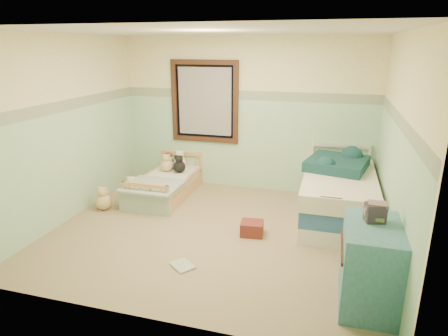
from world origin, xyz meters
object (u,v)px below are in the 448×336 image
(floor_book, at_px, (182,266))
(plush_floor_tan, at_px, (104,202))
(dresser, at_px, (370,265))
(red_pillow, at_px, (252,228))
(toddler_bed_frame, at_px, (166,189))
(twin_bed_frame, at_px, (337,212))
(plush_floor_cream, at_px, (132,192))

(floor_book, bearing_deg, plush_floor_tan, -176.28)
(dresser, height_order, red_pillow, dresser)
(toddler_bed_frame, xyz_separation_m, twin_bed_frame, (2.69, -0.20, 0.01))
(plush_floor_tan, bearing_deg, toddler_bed_frame, 50.47)
(floor_book, bearing_deg, plush_floor_cream, 170.16)
(toddler_bed_frame, relative_size, twin_bed_frame, 0.82)
(plush_floor_tan, height_order, dresser, dresser)
(toddler_bed_frame, height_order, plush_floor_tan, plush_floor_tan)
(toddler_bed_frame, bearing_deg, red_pillow, -31.12)
(red_pillow, height_order, floor_book, red_pillow)
(plush_floor_tan, relative_size, red_pillow, 0.84)
(plush_floor_tan, xyz_separation_m, floor_book, (1.72, -1.17, -0.11))
(toddler_bed_frame, xyz_separation_m, plush_floor_cream, (-0.44, -0.31, 0.03))
(toddler_bed_frame, height_order, red_pillow, toddler_bed_frame)
(twin_bed_frame, bearing_deg, plush_floor_cream, -178.00)
(plush_floor_cream, distance_m, dresser, 3.86)
(toddler_bed_frame, height_order, dresser, dresser)
(twin_bed_frame, xyz_separation_m, dresser, (0.29, -1.87, 0.29))
(plush_floor_cream, bearing_deg, dresser, -27.23)
(dresser, bearing_deg, plush_floor_tan, 160.71)
(dresser, xyz_separation_m, floor_book, (-1.92, 0.11, -0.39))
(plush_floor_cream, height_order, floor_book, plush_floor_cream)
(twin_bed_frame, relative_size, red_pillow, 6.44)
(plush_floor_tan, distance_m, floor_book, 2.08)
(twin_bed_frame, height_order, dresser, dresser)
(plush_floor_tan, distance_m, dresser, 3.86)
(plush_floor_tan, xyz_separation_m, red_pillow, (2.30, -0.20, -0.03))
(twin_bed_frame, distance_m, floor_book, 2.40)
(plush_floor_cream, height_order, red_pillow, plush_floor_cream)
(floor_book, bearing_deg, toddler_bed_frame, 156.30)
(twin_bed_frame, bearing_deg, red_pillow, -142.86)
(red_pillow, bearing_deg, twin_bed_frame, 37.14)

